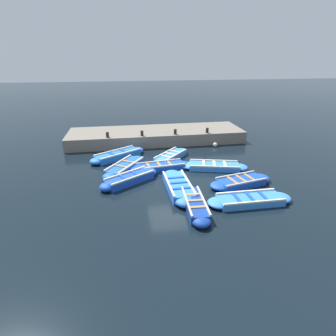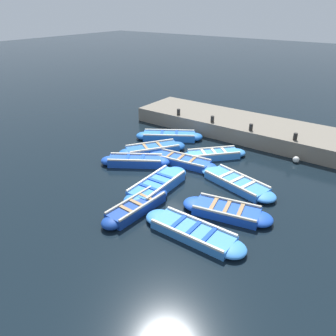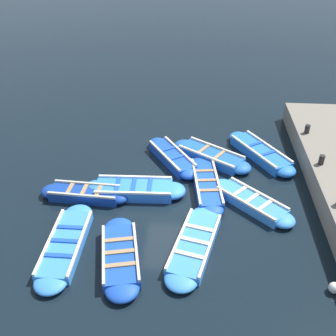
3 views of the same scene
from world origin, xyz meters
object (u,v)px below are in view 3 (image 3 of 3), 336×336
at_px(boat_mid_row, 195,244).
at_px(boat_far_corner, 66,245).
at_px(boat_broadside, 211,156).
at_px(bollard_mid_north, 322,160).
at_px(boat_outer_left, 260,153).
at_px(boat_near_quay, 85,194).
at_px(buoy_orange_near, 334,288).
at_px(boat_end_of_row, 251,202).
at_px(boat_inner_gap, 206,184).
at_px(boat_stern_in, 172,157).
at_px(boat_outer_right, 134,190).
at_px(bollard_north, 307,129).
at_px(boat_bow_out, 120,256).

relative_size(boat_mid_row, boat_far_corner, 1.03).
distance_m(boat_broadside, bollard_mid_north, 4.13).
relative_size(boat_outer_left, bollard_mid_north, 10.17).
height_order(boat_near_quay, buoy_orange_near, boat_near_quay).
relative_size(boat_end_of_row, boat_near_quay, 0.93).
bearing_deg(boat_inner_gap, boat_outer_left, -134.41).
bearing_deg(bollard_mid_north, boat_inner_gap, 8.35).
distance_m(boat_stern_in, boat_inner_gap, 2.13).
height_order(boat_outer_right, boat_far_corner, boat_outer_right).
distance_m(boat_near_quay, buoy_orange_near, 8.33).
bearing_deg(boat_far_corner, bollard_north, -143.07).
bearing_deg(boat_bow_out, boat_broadside, -116.19).
relative_size(boat_broadside, boat_near_quay, 1.06).
relative_size(boat_end_of_row, boat_broadside, 0.88).
relative_size(boat_outer_right, bollard_north, 10.53).
relative_size(boat_inner_gap, buoy_orange_near, 12.04).
height_order(boat_end_of_row, boat_inner_gap, boat_end_of_row).
distance_m(boat_stern_in, boat_near_quay, 3.86).
relative_size(boat_outer_left, boat_end_of_row, 1.21).
bearing_deg(bollard_mid_north, boat_near_quay, 10.33).
bearing_deg(boat_far_corner, boat_outer_left, -139.04).
relative_size(boat_mid_row, boat_stern_in, 1.22).
relative_size(boat_near_quay, bollard_mid_north, 9.09).
relative_size(boat_end_of_row, bollard_mid_north, 8.42).
distance_m(bollard_north, bollard_mid_north, 2.29).
relative_size(boat_far_corner, buoy_orange_near, 12.10).
bearing_deg(boat_outer_right, boat_inner_gap, -167.52).
relative_size(boat_outer_right, boat_far_corner, 0.99).
height_order(boat_broadside, boat_inner_gap, boat_broadside).
distance_m(boat_bow_out, buoy_orange_near, 5.89).
distance_m(boat_outer_right, boat_stern_in, 2.52).
xyz_separation_m(boat_stern_in, bollard_north, (-5.40, -1.24, 0.81)).
distance_m(boat_stern_in, buoy_orange_near, 7.64).
height_order(boat_far_corner, boat_stern_in, boat_stern_in).
relative_size(boat_outer_right, boat_bow_out, 1.08).
xyz_separation_m(boat_inner_gap, boat_near_quay, (4.24, 0.92, 0.02)).
bearing_deg(boat_inner_gap, boat_mid_row, 82.83).
distance_m(boat_end_of_row, buoy_orange_near, 3.91).
bearing_deg(boat_outer_left, buoy_orange_near, 99.69).
distance_m(boat_near_quay, bollard_mid_north, 8.47).
xyz_separation_m(boat_outer_right, buoy_orange_near, (-5.90, 3.82, -0.04)).
height_order(boat_end_of_row, bollard_north, bollard_north).
xyz_separation_m(boat_outer_right, boat_far_corner, (1.66, 2.77, -0.05)).
bearing_deg(boat_far_corner, boat_outer_right, -120.99).
bearing_deg(boat_outer_left, boat_broadside, 11.25).
bearing_deg(boat_far_corner, bollard_mid_north, -154.61).
bearing_deg(buoy_orange_near, bollard_north, -95.65).
relative_size(boat_outer_left, boat_bow_out, 1.05).
bearing_deg(boat_near_quay, bollard_mid_north, -169.67).
relative_size(boat_mid_row, buoy_orange_near, 12.42).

